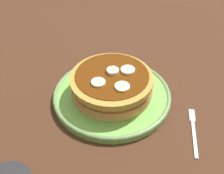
{
  "coord_description": "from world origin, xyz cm",
  "views": [
    {
      "loc": [
        8.25,
        -47.3,
        45.57
      ],
      "look_at": [
        0.0,
        0.0,
        3.42
      ],
      "focal_mm": 45.3,
      "sensor_mm": 36.0,
      "label": 1
    }
  ],
  "objects_px": {
    "fork": "(194,129)",
    "pancake_stack": "(111,85)",
    "banana_slice_0": "(113,71)",
    "banana_slice_2": "(98,83)",
    "banana_slice_1": "(122,87)",
    "plate": "(112,95)",
    "banana_slice_3": "(128,70)"
  },
  "relations": [
    {
      "from": "banana_slice_2",
      "to": "banana_slice_3",
      "type": "height_order",
      "value": "same"
    },
    {
      "from": "banana_slice_0",
      "to": "fork",
      "type": "xyz_separation_m",
      "value": [
        0.18,
        -0.07,
        -0.07
      ]
    },
    {
      "from": "banana_slice_0",
      "to": "banana_slice_3",
      "type": "height_order",
      "value": "banana_slice_0"
    },
    {
      "from": "plate",
      "to": "banana_slice_3",
      "type": "xyz_separation_m",
      "value": [
        0.03,
        0.02,
        0.06
      ]
    },
    {
      "from": "banana_slice_0",
      "to": "banana_slice_1",
      "type": "bearing_deg",
      "value": -59.77
    },
    {
      "from": "banana_slice_1",
      "to": "fork",
      "type": "height_order",
      "value": "banana_slice_1"
    },
    {
      "from": "banana_slice_2",
      "to": "plate",
      "type": "bearing_deg",
      "value": 54.29
    },
    {
      "from": "plate",
      "to": "fork",
      "type": "height_order",
      "value": "plate"
    },
    {
      "from": "banana_slice_0",
      "to": "pancake_stack",
      "type": "bearing_deg",
      "value": -99.39
    },
    {
      "from": "plate",
      "to": "pancake_stack",
      "type": "xyz_separation_m",
      "value": [
        -0.0,
        -0.0,
        0.03
      ]
    },
    {
      "from": "fork",
      "to": "pancake_stack",
      "type": "bearing_deg",
      "value": 161.26
    },
    {
      "from": "pancake_stack",
      "to": "banana_slice_1",
      "type": "height_order",
      "value": "banana_slice_1"
    },
    {
      "from": "plate",
      "to": "banana_slice_2",
      "type": "height_order",
      "value": "banana_slice_2"
    },
    {
      "from": "banana_slice_1",
      "to": "pancake_stack",
      "type": "bearing_deg",
      "value": 129.56
    },
    {
      "from": "pancake_stack",
      "to": "fork",
      "type": "bearing_deg",
      "value": -18.74
    },
    {
      "from": "banana_slice_0",
      "to": "fork",
      "type": "relative_size",
      "value": 0.21
    },
    {
      "from": "pancake_stack",
      "to": "fork",
      "type": "height_order",
      "value": "pancake_stack"
    },
    {
      "from": "plate",
      "to": "banana_slice_0",
      "type": "relative_size",
      "value": 10.03
    },
    {
      "from": "pancake_stack",
      "to": "banana_slice_0",
      "type": "xyz_separation_m",
      "value": [
        0.0,
        0.01,
        0.03
      ]
    },
    {
      "from": "pancake_stack",
      "to": "banana_slice_2",
      "type": "xyz_separation_m",
      "value": [
        -0.02,
        -0.03,
        0.03
      ]
    },
    {
      "from": "plate",
      "to": "banana_slice_1",
      "type": "bearing_deg",
      "value": -53.21
    },
    {
      "from": "banana_slice_0",
      "to": "banana_slice_1",
      "type": "height_order",
      "value": "banana_slice_0"
    },
    {
      "from": "banana_slice_1",
      "to": "plate",
      "type": "bearing_deg",
      "value": 126.79
    },
    {
      "from": "banana_slice_3",
      "to": "fork",
      "type": "bearing_deg",
      "value": -28.98
    },
    {
      "from": "banana_slice_3",
      "to": "banana_slice_2",
      "type": "bearing_deg",
      "value": -136.87
    },
    {
      "from": "pancake_stack",
      "to": "banana_slice_0",
      "type": "relative_size",
      "value": 6.93
    },
    {
      "from": "banana_slice_0",
      "to": "fork",
      "type": "distance_m",
      "value": 0.21
    },
    {
      "from": "plate",
      "to": "fork",
      "type": "bearing_deg",
      "value": -19.42
    },
    {
      "from": "banana_slice_0",
      "to": "banana_slice_2",
      "type": "bearing_deg",
      "value": -119.78
    },
    {
      "from": "banana_slice_3",
      "to": "pancake_stack",
      "type": "bearing_deg",
      "value": -147.41
    },
    {
      "from": "pancake_stack",
      "to": "banana_slice_1",
      "type": "relative_size",
      "value": 5.92
    },
    {
      "from": "banana_slice_2",
      "to": "banana_slice_3",
      "type": "bearing_deg",
      "value": 43.13
    }
  ]
}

